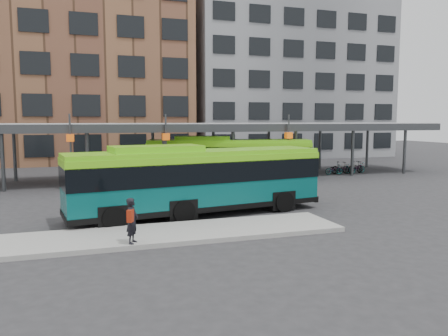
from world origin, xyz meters
TOP-DOWN VIEW (x-y plane):
  - ground at (0.00, 0.00)m, footprint 120.00×120.00m
  - boarding_island at (-5.50, -3.00)m, footprint 14.00×3.00m
  - canopy at (-0.06, 12.87)m, footprint 40.00×6.53m
  - building_brick at (-10.00, 32.00)m, footprint 26.00×14.00m
  - building_grey at (16.00, 32.00)m, footprint 24.00×14.00m
  - bus_front at (-3.28, 0.31)m, footprint 12.14×4.19m
  - bus_rear at (1.87, 11.20)m, footprint 12.04×5.51m
  - pedestrian at (-6.74, -4.21)m, footprint 0.59×0.68m
  - bike_rack at (12.42, 11.81)m, footprint 4.06×1.08m

SIDE VIEW (x-z plane):
  - ground at x=0.00m, z-range 0.00..0.00m
  - boarding_island at x=-5.50m, z-range 0.00..0.18m
  - bike_rack at x=12.42m, z-range -0.06..0.99m
  - pedestrian at x=-6.74m, z-range 0.19..1.77m
  - bus_rear at x=1.87m, z-range 0.07..3.32m
  - bus_front at x=-3.28m, z-range 0.07..3.35m
  - canopy at x=-0.06m, z-range 1.51..6.31m
  - building_grey at x=16.00m, z-range 0.00..20.00m
  - building_brick at x=-10.00m, z-range 0.00..22.00m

